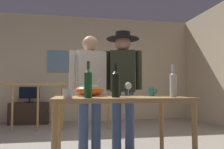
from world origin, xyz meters
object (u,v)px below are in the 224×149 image
Objects in this scene: framed_picture at (60,61)px; wine_glass at (128,86)px; wine_bottle_green at (88,83)px; person_standing_left at (90,83)px; person_standing_right at (123,79)px; salad_bowl at (90,90)px; flat_screen_tv at (29,93)px; mug_white at (68,94)px; serving_table at (119,104)px; wine_bottle_dark at (116,83)px; mug_teal at (151,92)px; stair_railing at (63,99)px; wine_bottle_clear at (173,84)px; tv_console at (29,113)px.

wine_glass is at bearing -75.01° from framed_picture.
wine_bottle_green is 1.09m from person_standing_left.
salad_bowl is at bearing 66.00° from person_standing_right.
person_standing_left is (0.06, 0.63, 0.09)m from salad_bowl.
flat_screen_tv is 3.60m from wine_glass.
mug_white is at bearing -137.62° from wine_glass.
mug_white is at bearing 60.60° from person_standing_left.
serving_table is 4.08× the size of wine_bottle_dark.
flat_screen_tv reaches higher than mug_teal.
framed_picture is at bearing 93.61° from mug_white.
wine_bottle_green is (-0.34, -0.29, 0.21)m from serving_table.
person_standing_right is (0.52, 0.63, 0.14)m from salad_bowl.
wine_glass is 0.76m from wine_bottle_green.
framed_picture is at bearing -56.00° from person_standing_right.
stair_railing is 2.34m from salad_bowl.
wine_bottle_clear is at bearing -56.68° from wine_glass.
wine_bottle_dark is 0.57m from wine_bottle_clear.
wine_bottle_dark is at bearing -111.84° from serving_table.
wine_bottle_green is 3.04× the size of mug_teal.
wine_glass reaches higher than mug_teal.
mug_teal is 0.07× the size of person_standing_left.
wine_bottle_clear reaches higher than mug_white.
tv_console is at bearing 118.36° from mug_teal.
wine_bottle_dark is 3.02× the size of mug_teal.
serving_table is at bearing 156.84° from wine_bottle_clear.
salad_bowl is at bearing 172.95° from mug_teal.
person_standing_right is at bearing 72.96° from wine_bottle_dark.
tv_console is 8.45× the size of mug_teal.
wine_bottle_clear is at bearing 7.27° from mug_white.
mug_white is (0.26, -4.15, -0.76)m from framed_picture.
framed_picture reaches higher than wine_bottle_green.
salad_bowl is 0.96× the size of wine_bottle_green.
serving_table is 4.05× the size of wine_bottle_green.
stair_railing is 2.36m from wine_glass.
framed_picture is at bearing 104.99° from wine_glass.
salad_bowl is 0.20× the size of person_standing_left.
serving_table is at bearing 90.43° from person_standing_left.
tv_console is at bearing 110.76° from wine_bottle_dark.
mug_teal is at bearing 117.76° from person_standing_right.
flat_screen_tv is at bearing 110.92° from wine_bottle_dark.
salad_bowl is at bearing 148.70° from serving_table.
wine_glass is (0.94, -3.53, -0.69)m from framed_picture.
wine_glass reaches higher than serving_table.
mug_white is at bearing -154.19° from mug_teal.
wine_bottle_dark is at bearing -117.89° from wine_glass.
wine_bottle_clear reaches higher than flat_screen_tv.
mug_white is at bearing -76.11° from tv_console.
wine_bottle_dark is (0.57, -2.65, 0.26)m from stair_railing.
person_standing_right is at bearing 74.01° from serving_table.
stair_railing is 2.83m from mug_white.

